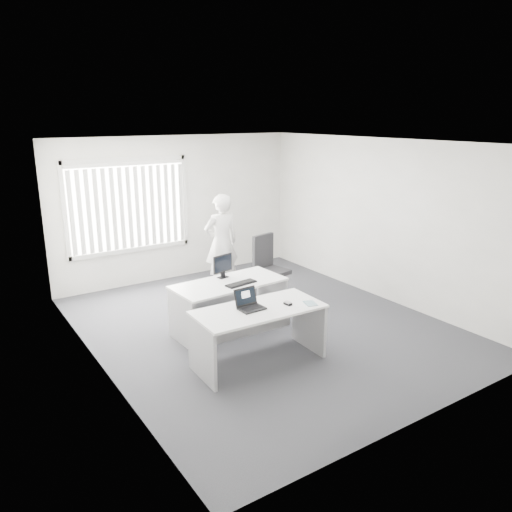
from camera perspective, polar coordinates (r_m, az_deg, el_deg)
ground at (r=7.86m, az=0.78°, el=-7.94°), size 6.00×6.00×0.00m
wall_back at (r=9.98m, az=-8.97°, el=5.43°), size 5.00×0.02×2.80m
wall_front at (r=5.32m, az=19.41°, el=-4.58°), size 5.00×0.02×2.80m
wall_left at (r=6.39m, az=-18.03°, el=-1.05°), size 0.02×6.00×2.80m
wall_right at (r=9.03m, az=14.09°, el=4.05°), size 0.02×6.00×2.80m
ceiling at (r=7.20m, az=0.87°, el=12.88°), size 5.00×6.00×0.02m
window at (r=9.55m, az=-14.38°, el=5.58°), size 2.32×0.06×1.76m
blinds at (r=9.50m, az=-14.24°, el=5.35°), size 2.20×0.10×1.50m
desk_near at (r=6.54m, az=0.32°, el=-7.73°), size 1.71×0.85×0.77m
desk_far at (r=7.52m, az=-3.09°, el=-4.55°), size 1.73×0.89×0.77m
office_chair at (r=8.89m, az=1.59°, el=-2.63°), size 0.77×0.77×1.14m
person at (r=9.19m, az=-3.98°, el=1.53°), size 0.69×0.48×1.81m
laptop at (r=6.38m, az=-0.48°, el=-5.06°), size 0.34×0.30×0.25m
paper_sheet at (r=6.55m, az=3.78°, el=-5.71°), size 0.35×0.26×0.00m
mouse at (r=6.57m, az=3.66°, el=-5.41°), size 0.08×0.12×0.05m
booklet at (r=6.65m, az=6.24°, el=-5.40°), size 0.19×0.23×0.01m
keyboard at (r=7.35m, az=-1.72°, el=-3.16°), size 0.50×0.23×0.02m
monitor at (r=7.61m, az=-3.83°, el=-1.17°), size 0.38×0.18×0.36m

